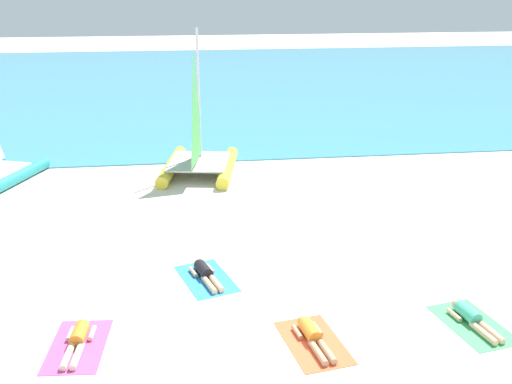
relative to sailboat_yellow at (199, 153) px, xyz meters
The scene contains 11 objects.
ground_plane 2.19m from the sailboat_yellow, 46.01° to the right, with size 120.00×120.00×0.00m, color silver.
ocean_water 21.45m from the sailboat_yellow, 86.21° to the left, with size 120.00×40.00×0.05m, color teal.
sailboat_yellow is the anchor object (origin of this frame).
towel_leftmost 11.46m from the sailboat_yellow, 104.83° to the right, with size 1.10×1.90×0.01m, color #D84C99.
sunbather_leftmost 11.39m from the sailboat_yellow, 104.89° to the right, with size 0.57×1.57×0.30m.
towel_center_left 8.55m from the sailboat_yellow, 91.34° to the right, with size 1.10×1.90×0.01m, color #338CD8.
sunbather_center_left 8.48m from the sailboat_yellow, 91.48° to the right, with size 0.82×1.54×0.30m.
towel_center_right 11.73m from the sailboat_yellow, 81.09° to the right, with size 1.10×1.90×0.01m, color #EA5933.
sunbather_center_right 11.65m from the sailboat_yellow, 81.09° to the right, with size 0.66×1.57×0.30m.
towel_rightmost 12.57m from the sailboat_yellow, 64.75° to the right, with size 1.10×1.90×0.01m, color #4CB266.
sunbather_rightmost 12.50m from the sailboat_yellow, 64.67° to the right, with size 0.68×1.56×0.30m.
Camera 1 is at (-2.15, -10.32, 7.00)m, focal length 42.14 mm.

